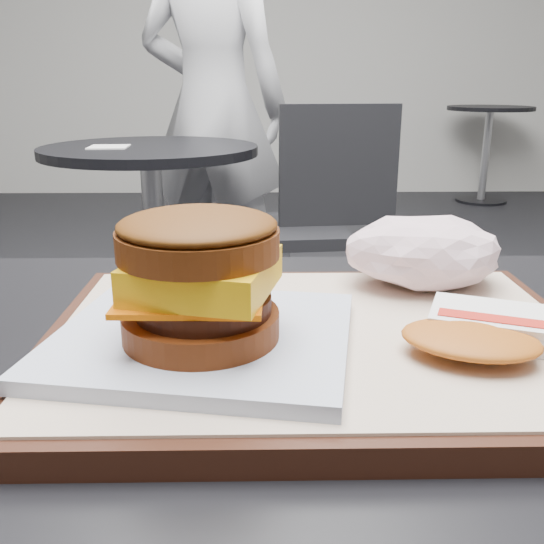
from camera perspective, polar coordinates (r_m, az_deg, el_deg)
The scene contains 9 objects.
serving_tray at distance 0.43m, azimuth 4.18°, elevation -6.69°, with size 0.38×0.28×0.02m.
breakfast_sandwich at distance 0.39m, azimuth -6.69°, elevation -1.89°, with size 0.22×0.20×0.09m.
hash_brown at distance 0.42m, azimuth 19.56°, elevation -5.27°, with size 0.13×0.12×0.02m.
crumpled_wrapper at distance 0.53m, azimuth 14.05°, elevation 1.88°, with size 0.13×0.10×0.06m, color white, non-canonical shape.
neighbor_table at distance 2.06m, azimuth -11.13°, elevation 6.05°, with size 0.70×0.70×0.75m.
napkin at distance 2.01m, azimuth -15.11°, elevation 11.30°, with size 0.12×0.12×0.00m, color white.
neighbor_chair at distance 2.07m, azimuth 2.78°, elevation 5.28°, with size 0.62×0.46×0.88m.
patron at distance 2.55m, azimuth -5.59°, elevation 15.22°, with size 0.62×0.41×1.70m, color silver.
bg_table_far at distance 5.18m, azimuth 19.67°, elevation 12.40°, with size 0.66×0.66×0.75m.
Camera 1 is at (0.01, -0.34, 0.96)m, focal length 40.00 mm.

